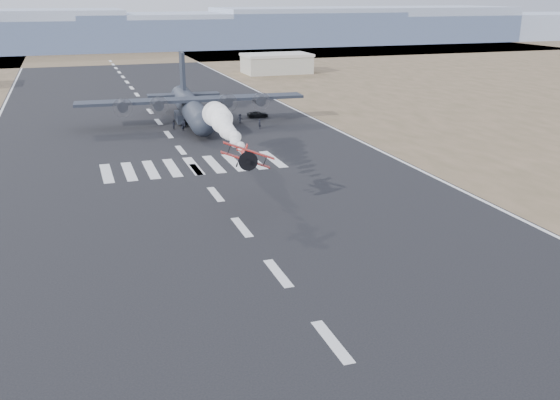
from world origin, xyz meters
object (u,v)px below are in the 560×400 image
transport_aircraft (191,106)px  crew_f (196,123)px  crew_a (260,124)px  crew_e (184,123)px  crew_b (204,124)px  crew_c (240,119)px  support_vehicle (258,114)px  aerobatic_biplane (247,156)px  crew_d (208,128)px  crew_h (174,125)px  crew_g (183,126)px  hangar_right (277,63)px

transport_aircraft → crew_f: transport_aircraft is taller
crew_a → crew_e: bearing=-125.7°
crew_b → crew_e: bearing=-41.8°
crew_c → crew_e: crew_c is taller
support_vehicle → transport_aircraft: bearing=98.9°
aerobatic_biplane → crew_c: bearing=81.4°
crew_a → support_vehicle: bearing=154.4°
aerobatic_biplane → crew_d: aerobatic_biplane is taller
support_vehicle → crew_d: 16.89m
support_vehicle → crew_c: (-4.94, -4.61, 0.28)m
crew_e → crew_f: crew_f is taller
crew_c → crew_e: size_ratio=1.08×
crew_d → crew_h: (-5.11, 5.11, 0.01)m
support_vehicle → crew_h: 18.75m
transport_aircraft → crew_e: (-2.03, -3.63, -2.34)m
support_vehicle → crew_f: bearing=115.9°
crew_e → crew_a: bearing=-17.7°
crew_d → crew_g: (-3.96, 2.94, 0.06)m
transport_aircraft → crew_g: (-2.99, -7.11, -2.27)m
transport_aircraft → crew_d: transport_aircraft is taller
crew_h → aerobatic_biplane: bearing=169.3°
crew_f → crew_h: 4.29m
crew_d → crew_h: size_ratio=0.99×
support_vehicle → crew_c: bearing=136.9°
hangar_right → crew_h: (-44.23, -73.66, -2.18)m
support_vehicle → crew_c: crew_c is taller
crew_d → crew_g: crew_g is taller
aerobatic_biplane → crew_c: size_ratio=3.29×
crew_d → crew_f: size_ratio=1.00×
crew_c → transport_aircraft: bearing=12.5°
crew_a → crew_b: crew_b is taller
crew_g → support_vehicle: bearing=-174.8°
crew_f → crew_d: bearing=-10.7°
crew_b → crew_c: bearing=-163.2°
crew_c → crew_d: crew_c is taller
hangar_right → crew_a: hangar_right is taller
crew_f → crew_g: 4.18m
aerobatic_biplane → support_vehicle: bearing=77.6°
crew_a → crew_e: (-12.68, 5.97, -0.06)m
crew_d → crew_g: bearing=-50.7°
support_vehicle → crew_d: crew_d is taller
crew_g → crew_b: bearing=171.5°
aerobatic_biplane → crew_e: (1.61, 47.90, -5.33)m
support_vehicle → crew_h: size_ratio=2.58×
aerobatic_biplane → crew_g: aerobatic_biplane is taller
transport_aircraft → crew_d: size_ratio=25.95×
crew_c → crew_e: 10.67m
crew_f → crew_b: bearing=10.2°
aerobatic_biplane → crew_h: (-0.50, 46.59, -5.31)m
transport_aircraft → crew_a: bearing=-38.3°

